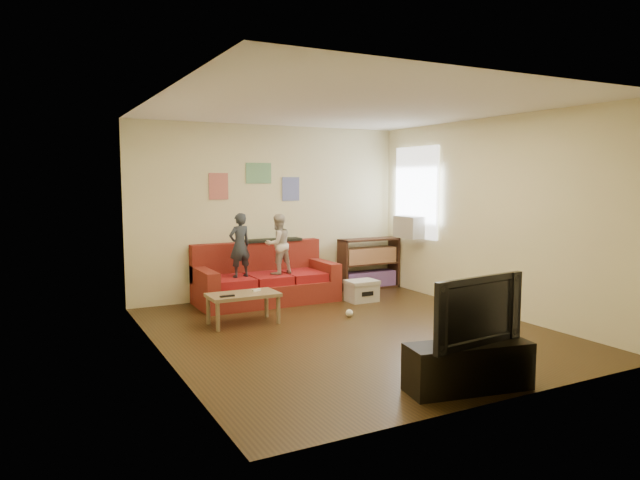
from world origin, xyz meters
name	(u,v)px	position (x,y,z in m)	size (l,w,h in m)	color
room_shell	(351,221)	(0.00, 0.00, 1.35)	(4.52, 5.02, 2.72)	#3D2A13
sofa	(265,281)	(-0.28, 2.07, 0.31)	(2.09, 0.96, 0.92)	maroon
child_a	(240,245)	(-0.74, 1.90, 0.91)	(0.34, 0.22, 0.93)	#292F39
child_b	(278,244)	(-0.14, 1.90, 0.89)	(0.44, 0.34, 0.90)	beige
coffee_table	(243,298)	(-1.04, 0.94, 0.34)	(0.89, 0.49, 0.40)	#87704E
remote	(227,296)	(-1.29, 0.82, 0.41)	(0.19, 0.05, 0.02)	black
game_controller	(256,290)	(-0.84, 0.99, 0.42)	(0.13, 0.04, 0.03)	white
bookshelf	(369,266)	(1.70, 2.25, 0.38)	(1.07, 0.32, 0.85)	#402519
window	(416,193)	(2.22, 1.65, 1.64)	(0.04, 1.08, 1.48)	white
ac_unit	(410,227)	(2.10, 1.65, 1.08)	(0.28, 0.55, 0.35)	#B7B2A3
artwork_left	(219,186)	(-0.85, 2.48, 1.75)	(0.30, 0.01, 0.40)	#D87266
artwork_center	(259,173)	(-0.20, 2.48, 1.95)	(0.42, 0.01, 0.32)	#72B27F
artwork_right	(291,189)	(0.35, 2.48, 1.70)	(0.30, 0.01, 0.38)	#727FCC
file_box	(362,291)	(1.03, 1.40, 0.17)	(0.47, 0.36, 0.32)	beige
tv_stand	(468,366)	(-0.08, -2.17, 0.21)	(1.13, 0.38, 0.42)	black
television	(470,309)	(-0.08, -2.17, 0.73)	(1.06, 0.14, 0.61)	black
tissue	(349,313)	(0.36, 0.63, 0.05)	(0.10, 0.10, 0.10)	silver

